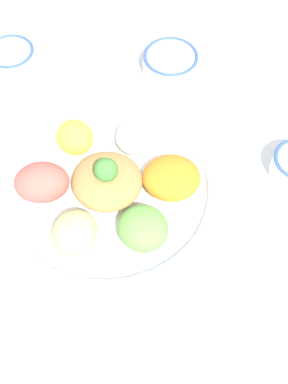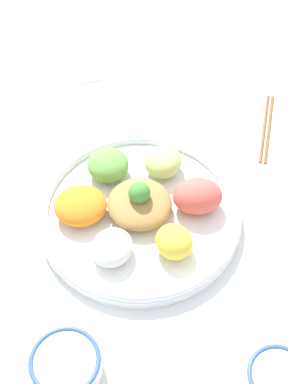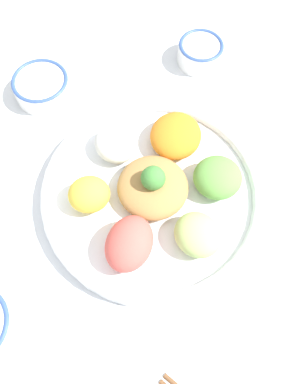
% 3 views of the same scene
% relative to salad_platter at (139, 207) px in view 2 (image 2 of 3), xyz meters
% --- Properties ---
extents(ground_plane, '(2.40, 2.40, 0.00)m').
position_rel_salad_platter_xyz_m(ground_plane, '(-0.02, -0.00, -0.03)').
color(ground_plane, white).
extents(salad_platter, '(0.37, 0.37, 0.09)m').
position_rel_salad_platter_xyz_m(salad_platter, '(0.00, 0.00, 0.00)').
color(salad_platter, white).
rests_on(salad_platter, ground_plane).
extents(rice_bowl_blue, '(0.11, 0.11, 0.04)m').
position_rel_salad_platter_xyz_m(rice_bowl_blue, '(-0.18, -0.25, -0.00)').
color(rice_bowl_blue, white).
rests_on(rice_bowl_blue, ground_plane).
extents(sauce_bowl_dark, '(0.10, 0.10, 0.03)m').
position_rel_salad_platter_xyz_m(sauce_bowl_dark, '(0.12, -0.35, -0.01)').
color(sauce_bowl_dark, white).
rests_on(sauce_bowl_dark, ground_plane).
extents(chopsticks_pair_far, '(0.11, 0.19, 0.01)m').
position_rel_salad_platter_xyz_m(chopsticks_pair_far, '(0.32, 0.15, -0.02)').
color(chopsticks_pair_far, brown).
rests_on(chopsticks_pair_far, ground_plane).
extents(serving_spoon_main, '(0.12, 0.04, 0.01)m').
position_rel_salad_platter_xyz_m(serving_spoon_main, '(-0.05, 0.40, -0.02)').
color(serving_spoon_main, white).
rests_on(serving_spoon_main, ground_plane).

